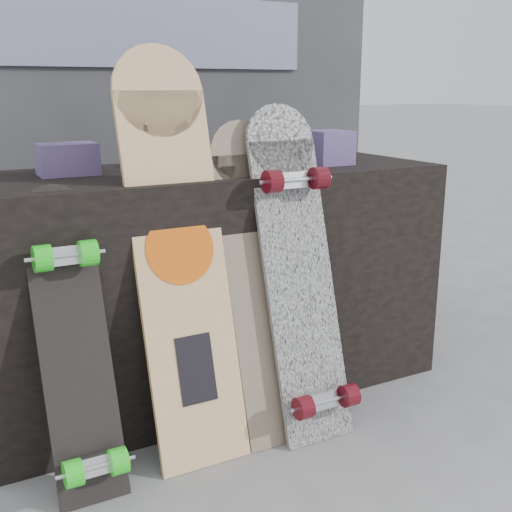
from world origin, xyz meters
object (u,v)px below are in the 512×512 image
vendor_table (212,281)px  longboard_celtic (258,272)px  longboard_geisha (178,243)px  skateboard_dark (75,341)px  longboard_cascadia (299,267)px

vendor_table → longboard_celtic: size_ratio=1.64×
longboard_geisha → skateboard_dark: size_ratio=1.46×
vendor_table → skateboard_dark: bearing=-146.6°
longboard_celtic → skateboard_dark: 0.59m
vendor_table → longboard_geisha: size_ratio=1.34×
longboard_geisha → longboard_celtic: (0.25, -0.03, -0.11)m
longboard_cascadia → skateboard_dark: 0.71m
longboard_geisha → longboard_cascadia: size_ratio=1.17×
vendor_table → longboard_geisha: (-0.24, -0.30, 0.23)m
longboard_celtic → skateboard_dark: (-0.58, -0.05, -0.10)m
longboard_cascadia → longboard_geisha: bearing=168.1°
vendor_table → longboard_cascadia: bearing=-71.0°
longboard_cascadia → skateboard_dark: (-0.70, 0.00, -0.11)m
longboard_geisha → longboard_cascadia: (0.37, -0.08, -0.10)m
longboard_celtic → longboard_cascadia: longboard_cascadia is taller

